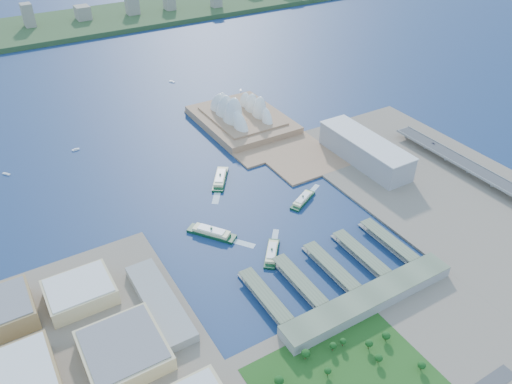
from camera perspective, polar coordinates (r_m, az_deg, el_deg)
ground at (r=593.95m, az=2.96°, el=-5.13°), size 3000.00×3000.00×0.00m
south_land at (r=488.09m, az=17.39°, el=-18.46°), size 720.00×180.00×3.00m
east_land at (r=706.43m, az=21.78°, el=-0.50°), size 240.00×500.00×3.00m
peninsula at (r=825.66m, az=-0.75°, el=7.42°), size 135.00×220.00×3.00m
far_shore at (r=1429.58m, az=-20.29°, el=17.54°), size 2200.00×260.00×12.00m
opera_house at (r=826.75m, az=-1.63°, el=9.80°), size 134.00×180.00×58.00m
toaster_building at (r=737.19m, az=12.32°, el=4.66°), size 45.00×155.00×35.00m
expressway at (r=742.08m, az=25.44°, el=0.97°), size 26.00×340.00×11.85m
west_buildings at (r=474.76m, az=-19.14°, el=-18.03°), size 200.00×280.00×27.00m
ferry_wharves at (r=553.27m, az=8.52°, el=-8.51°), size 184.00×90.00×9.30m
terminal_building at (r=520.59m, az=12.79°, el=-11.90°), size 200.00×28.00×12.00m
park at (r=458.83m, az=10.21°, el=-19.68°), size 150.00×110.00×16.00m
far_skyline at (r=1402.12m, az=-20.37°, el=18.66°), size 1900.00×140.00×55.00m
ferry_a at (r=594.90m, az=-5.11°, el=-4.46°), size 47.89×57.26×11.33m
ferry_b at (r=689.65m, az=-4.11°, el=1.73°), size 47.20×58.32×11.42m
ferry_c at (r=566.49m, az=1.82°, el=-6.82°), size 41.08×46.39×9.37m
ferry_d at (r=650.12m, az=5.37°, el=-0.74°), size 49.34×34.14×9.30m
boat_a at (r=786.51m, az=-26.64°, el=1.88°), size 9.79×11.37×2.33m
boat_b at (r=809.44m, az=-19.91°, el=4.60°), size 10.89×4.40×2.88m
boat_c at (r=964.11m, az=-1.77°, el=11.55°), size 7.57×10.41×2.30m
boat_e at (r=1015.54m, az=-9.57°, el=12.34°), size 8.34×12.03×2.84m
car_c at (r=794.96m, az=19.60°, el=5.28°), size 2.05×5.03×1.46m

